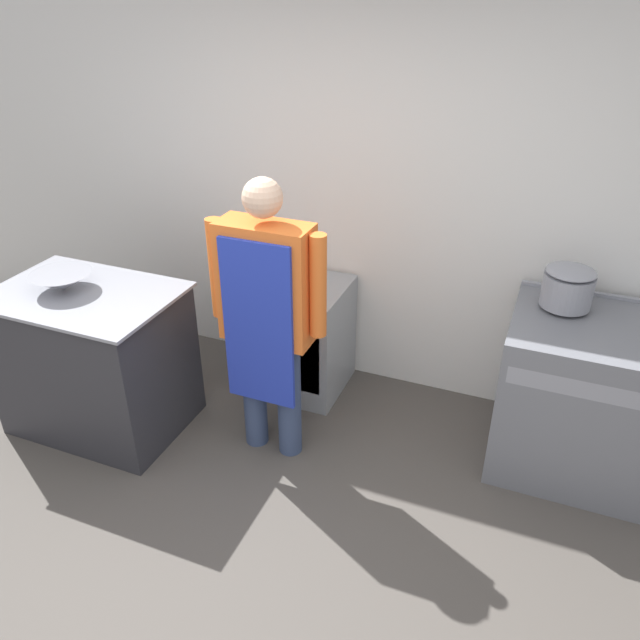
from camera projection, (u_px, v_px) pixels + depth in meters
The scene contains 8 objects.
ground_plane at pixel (219, 604), 2.91m from camera, with size 14.00×14.00×0.00m, color #4C4742.
wall_back at pixel (371, 193), 3.96m from camera, with size 8.00×0.05×2.70m.
prep_counter at pixel (96, 359), 3.88m from camera, with size 1.09×0.76×0.93m.
stove at pixel (585, 397), 3.54m from camera, with size 0.92×0.78×0.95m.
fridge_unit at pixel (295, 335), 4.29m from camera, with size 0.68×0.57×0.78m.
person_cook at pixel (267, 308), 3.41m from camera, with size 0.69×0.24×1.70m.
mixing_bowl at pixel (62, 281), 3.67m from camera, with size 0.36×0.36×0.11m.
stock_pot at pixel (568, 286), 3.42m from camera, with size 0.28×0.28×0.23m.
Camera 1 is at (1.14, -1.57, 2.58)m, focal length 35.00 mm.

